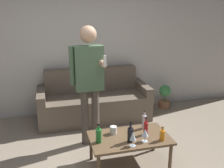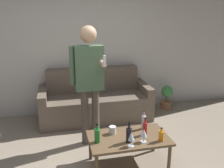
# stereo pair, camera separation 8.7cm
# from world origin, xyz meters

# --- Properties ---
(wall_back) EXTENTS (8.00, 0.06, 2.70)m
(wall_back) POSITION_xyz_m (0.00, 2.32, 1.35)
(wall_back) COLOR silver
(wall_back) RESTS_ON ground_plane
(couch) EXTENTS (1.99, 0.81, 0.90)m
(couch) POSITION_xyz_m (0.24, 1.91, 0.32)
(couch) COLOR #6B5B4C
(couch) RESTS_ON ground_plane
(coffee_table) EXTENTS (1.01, 0.60, 0.41)m
(coffee_table) POSITION_xyz_m (0.40, 0.32, 0.37)
(coffee_table) COLOR brown
(coffee_table) RESTS_ON ground_plane
(bottle_orange) EXTENTS (0.06, 0.06, 0.18)m
(bottle_orange) POSITION_xyz_m (0.76, 0.13, 0.48)
(bottle_orange) COLOR orange
(bottle_orange) RESTS_ON coffee_table
(bottle_green) EXTENTS (0.06, 0.06, 0.24)m
(bottle_green) POSITION_xyz_m (0.62, 0.32, 0.50)
(bottle_green) COLOR #B21E1E
(bottle_green) RESTS_ON coffee_table
(bottle_dark) EXTENTS (0.06, 0.06, 0.26)m
(bottle_dark) POSITION_xyz_m (0.66, 0.49, 0.51)
(bottle_dark) COLOR silver
(bottle_dark) RESTS_ON coffee_table
(bottle_yellow) EXTENTS (0.07, 0.07, 0.24)m
(bottle_yellow) POSITION_xyz_m (-0.01, 0.28, 0.50)
(bottle_yellow) COLOR #23752D
(bottle_yellow) RESTS_ON coffee_table
(bottle_red) EXTENTS (0.07, 0.07, 0.25)m
(bottle_red) POSITION_xyz_m (0.37, 0.19, 0.51)
(bottle_red) COLOR black
(bottle_red) RESTS_ON coffee_table
(wine_glass_near) EXTENTS (0.08, 0.08, 0.18)m
(wine_glass_near) POSITION_xyz_m (0.37, 0.10, 0.53)
(wine_glass_near) COLOR silver
(wine_glass_near) RESTS_ON coffee_table
(wine_glass_far) EXTENTS (0.08, 0.08, 0.17)m
(wine_glass_far) POSITION_xyz_m (0.54, 0.16, 0.52)
(wine_glass_far) COLOR silver
(wine_glass_far) RESTS_ON coffee_table
(cup_on_table) EXTENTS (0.09, 0.09, 0.10)m
(cup_on_table) POSITION_xyz_m (0.22, 0.45, 0.46)
(cup_on_table) COLOR white
(cup_on_table) RESTS_ON coffee_table
(person_standing_front) EXTENTS (0.47, 0.44, 1.75)m
(person_standing_front) POSITION_xyz_m (0.01, 1.00, 1.05)
(person_standing_front) COLOR brown
(person_standing_front) RESTS_ON ground_plane
(potted_plant) EXTENTS (0.23, 0.23, 0.48)m
(potted_plant) POSITION_xyz_m (1.73, 2.02, 0.25)
(potted_plant) COLOR #936042
(potted_plant) RESTS_ON ground_plane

